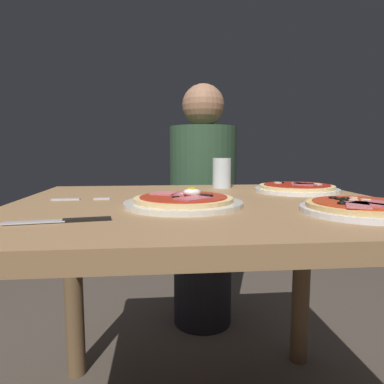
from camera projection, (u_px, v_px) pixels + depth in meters
dining_table at (204, 244)px, 0.94m from camera, size 1.02×0.88×0.73m
pizza_foreground at (184, 201)px, 0.85m from camera, size 0.29×0.29×0.05m
pizza_across_left at (297, 188)px, 1.14m from camera, size 0.27×0.27×0.03m
pizza_across_right at (363, 208)px, 0.75m from camera, size 0.26×0.26×0.03m
water_glass_near at (222, 175)px, 1.26m from camera, size 0.07×0.07×0.11m
fork at (76, 199)px, 0.95m from camera, size 0.16×0.02×0.00m
knife at (66, 220)px, 0.66m from camera, size 0.20×0.05×0.01m
diner_person at (203, 213)px, 1.69m from camera, size 0.32×0.32×1.18m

